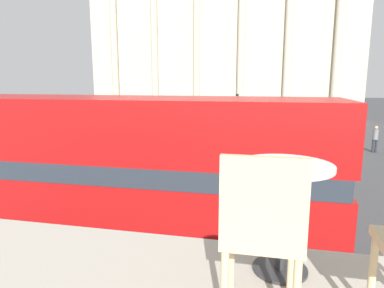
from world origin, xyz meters
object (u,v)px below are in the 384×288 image
at_px(double_decker_bus, 122,169).
at_px(cafe_chair_0, 262,229).
at_px(cafe_dining_table, 284,193).
at_px(pedestrian_yellow, 215,119).
at_px(plaza_building_left, 224,43).
at_px(pedestrian_grey, 375,137).
at_px(traffic_light_near, 238,127).
at_px(traffic_light_mid, 270,118).

distance_m(double_decker_bus, cafe_chair_0, 7.45).
bearing_deg(cafe_dining_table, pedestrian_yellow, 99.15).
bearing_deg(plaza_building_left, pedestrian_yellow, -85.65).
relative_size(plaza_building_left, pedestrian_yellow, 21.73).
bearing_deg(pedestrian_grey, cafe_dining_table, 2.54).
distance_m(cafe_chair_0, traffic_light_near, 12.86).
bearing_deg(double_decker_bus, traffic_light_mid, 74.69).
bearing_deg(cafe_chair_0, pedestrian_grey, 79.74).
distance_m(cafe_chair_0, pedestrian_grey, 23.20).
xyz_separation_m(double_decker_bus, plaza_building_left, (-2.43, 40.82, 7.46)).
bearing_deg(traffic_light_near, plaza_building_left, 98.09).
height_order(cafe_chair_0, plaza_building_left, plaza_building_left).
relative_size(cafe_chair_0, traffic_light_near, 0.23).
relative_size(cafe_dining_table, traffic_light_near, 0.18).
relative_size(traffic_light_near, pedestrian_yellow, 2.47).
bearing_deg(cafe_dining_table, traffic_light_near, 95.82).
xyz_separation_m(traffic_light_near, pedestrian_grey, (8.04, 9.22, -1.62)).
bearing_deg(traffic_light_mid, plaza_building_left, 102.84).
height_order(cafe_chair_0, pedestrian_yellow, cafe_chair_0).
distance_m(traffic_light_near, traffic_light_mid, 7.14).
xyz_separation_m(cafe_dining_table, traffic_light_mid, (0.11, 19.22, -1.55)).
bearing_deg(double_decker_bus, cafe_chair_0, -59.95).
bearing_deg(cafe_dining_table, cafe_chair_0, -103.41).
relative_size(cafe_dining_table, plaza_building_left, 0.02).
bearing_deg(plaza_building_left, double_decker_bus, -86.60).
distance_m(traffic_light_mid, pedestrian_yellow, 12.40).
relative_size(double_decker_bus, pedestrian_grey, 6.26).
bearing_deg(cafe_chair_0, traffic_light_near, 102.24).
height_order(cafe_dining_table, traffic_light_mid, cafe_dining_table).
height_order(double_decker_bus, pedestrian_yellow, double_decker_bus).
xyz_separation_m(plaza_building_left, traffic_light_near, (4.89, -34.42, -7.15)).
bearing_deg(pedestrian_grey, double_decker_bus, -13.81).
xyz_separation_m(cafe_chair_0, traffic_light_near, (-1.12, 12.75, -1.20)).
distance_m(double_decker_bus, pedestrian_yellow, 24.72).
distance_m(double_decker_bus, plaza_building_left, 41.57).
relative_size(plaza_building_left, pedestrian_grey, 20.47).
xyz_separation_m(double_decker_bus, traffic_light_mid, (3.82, 13.39, -0.02)).
distance_m(traffic_light_mid, pedestrian_grey, 7.16).
xyz_separation_m(cafe_dining_table, pedestrian_yellow, (-4.91, 30.47, -2.90)).
relative_size(double_decker_bus, traffic_light_mid, 3.11).
bearing_deg(pedestrian_grey, plaza_building_left, -132.71).
bearing_deg(pedestrian_yellow, cafe_dining_table, 26.89).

